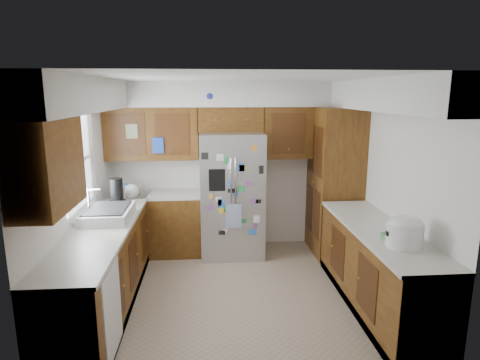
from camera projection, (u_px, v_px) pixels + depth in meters
name	position (u px, v px, depth m)	size (l,w,h in m)	color
floor	(238.00, 291.00, 4.84)	(3.60, 3.60, 0.00)	tan
room_shell	(227.00, 137.00, 4.80)	(3.64, 3.24, 2.52)	silver
left_counter_run	(122.00, 261.00, 4.67)	(1.36, 3.20, 0.92)	#47260D
right_counter_run	(377.00, 272.00, 4.40)	(0.63, 2.25, 0.92)	#47260D
pantry	(334.00, 182.00, 5.85)	(0.60, 0.90, 2.15)	#47260D
fridge	(232.00, 195.00, 5.82)	(0.90, 0.79, 1.80)	#9E9FA3
bridge_cabinet	(231.00, 119.00, 5.82)	(0.96, 0.34, 0.35)	#47260D
fridge_top_items	(222.00, 97.00, 5.68)	(0.79, 0.31, 0.31)	#2625A3
sink_assembly	(108.00, 213.00, 4.61)	(0.52, 0.70, 0.37)	silver
left_counter_clutter	(124.00, 193.00, 5.31)	(0.32, 0.79, 0.38)	black
rice_cooker	(405.00, 231.00, 3.76)	(0.35, 0.34, 0.30)	white
paper_towel	(397.00, 234.00, 3.76)	(0.11, 0.11, 0.25)	white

